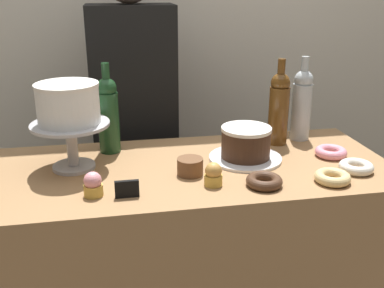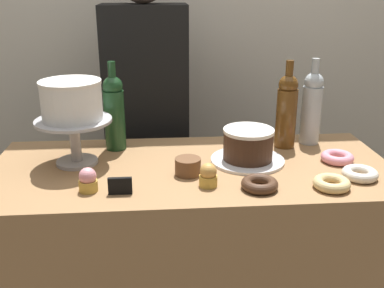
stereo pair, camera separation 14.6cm
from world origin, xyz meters
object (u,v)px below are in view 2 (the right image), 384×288
at_px(wine_bottle_clear, 312,107).
at_px(barista_figure, 148,134).
at_px(white_layer_cake, 71,100).
at_px(cupcake_caramel, 208,175).
at_px(chocolate_round_cake, 248,144).
at_px(donut_pink, 338,158).
at_px(cupcake_strawberry, 88,180).
at_px(donut_chocolate, 260,184).
at_px(donut_glazed, 332,183).
at_px(donut_sugar, 360,174).
at_px(price_sign_chalkboard, 120,186).
at_px(wine_bottle_amber, 287,110).
at_px(cookie_stack, 188,166).
at_px(cake_stand_pedestal, 75,133).
at_px(wine_bottle_green, 114,111).

xyz_separation_m(wine_bottle_clear, barista_figure, (-0.63, 0.33, -0.20)).
relative_size(white_layer_cake, cupcake_caramel, 2.72).
height_order(wine_bottle_clear, cupcake_caramel, wine_bottle_clear).
bearing_deg(chocolate_round_cake, donut_pink, -5.71).
xyz_separation_m(cupcake_strawberry, donut_pink, (0.83, 0.16, -0.02)).
xyz_separation_m(white_layer_cake, wine_bottle_clear, (0.86, 0.15, -0.08)).
distance_m(donut_chocolate, donut_glazed, 0.22).
bearing_deg(wine_bottle_clear, donut_sugar, -81.47).
height_order(cupcake_strawberry, price_sign_chalkboard, cupcake_strawberry).
bearing_deg(wine_bottle_amber, barista_figure, 145.10).
distance_m(wine_bottle_clear, donut_chocolate, 0.50).
bearing_deg(cookie_stack, donut_sugar, -8.01).
relative_size(cupcake_strawberry, cookie_stack, 0.88).
xyz_separation_m(wine_bottle_amber, donut_glazed, (0.04, -0.37, -0.13)).
distance_m(cookie_stack, barista_figure, 0.62).
xyz_separation_m(cake_stand_pedestal, cupcake_caramel, (0.43, -0.22, -0.07)).
bearing_deg(cake_stand_pedestal, wine_bottle_amber, 8.34).
bearing_deg(cupcake_strawberry, wine_bottle_amber, 25.93).
relative_size(donut_pink, cookie_stack, 1.33).
bearing_deg(cupcake_caramel, cookie_stack, 120.65).
bearing_deg(wine_bottle_green, white_layer_cake, -131.45).
xyz_separation_m(chocolate_round_cake, donut_glazed, (0.21, -0.23, -0.05)).
distance_m(donut_chocolate, price_sign_chalkboard, 0.42).
height_order(chocolate_round_cake, donut_sugar, chocolate_round_cake).
bearing_deg(cupcake_strawberry, wine_bottle_clear, 24.90).
distance_m(white_layer_cake, donut_glazed, 0.87).
distance_m(wine_bottle_amber, donut_chocolate, 0.42).
relative_size(chocolate_round_cake, donut_sugar, 1.55).
distance_m(wine_bottle_clear, cupcake_strawberry, 0.88).
bearing_deg(donut_chocolate, cupcake_strawberry, 176.96).
relative_size(white_layer_cake, cookie_stack, 2.40).
bearing_deg(donut_sugar, cake_stand_pedestal, 167.67).
xyz_separation_m(cake_stand_pedestal, wine_bottle_amber, (0.76, 0.11, 0.04)).
bearing_deg(donut_sugar, price_sign_chalkboard, -176.08).
xyz_separation_m(chocolate_round_cake, donut_pink, (0.31, -0.03, -0.05)).
height_order(wine_bottle_green, donut_pink, wine_bottle_green).
bearing_deg(barista_figure, cupcake_strawberry, -103.29).
bearing_deg(cookie_stack, cupcake_strawberry, -161.87).
distance_m(cake_stand_pedestal, barista_figure, 0.55).
height_order(wine_bottle_amber, cupcake_strawberry, wine_bottle_amber).
bearing_deg(wine_bottle_amber, donut_sugar, -63.03).
xyz_separation_m(cake_stand_pedestal, barista_figure, (0.23, 0.48, -0.17)).
xyz_separation_m(donut_chocolate, price_sign_chalkboard, (-0.42, -0.00, 0.01)).
distance_m(wine_bottle_green, donut_pink, 0.81).
height_order(cake_stand_pedestal, cookie_stack, cake_stand_pedestal).
bearing_deg(cake_stand_pedestal, donut_glazed, -18.26).
bearing_deg(price_sign_chalkboard, donut_chocolate, 0.09).
xyz_separation_m(wine_bottle_green, donut_glazed, (0.67, -0.40, -0.13)).
height_order(cake_stand_pedestal, donut_chocolate, cake_stand_pedestal).
distance_m(cake_stand_pedestal, donut_glazed, 0.84).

